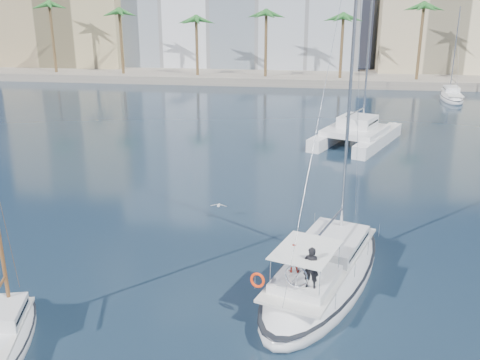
# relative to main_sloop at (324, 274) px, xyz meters

# --- Properties ---
(ground) EXTENTS (160.00, 160.00, 0.00)m
(ground) POSITION_rel_main_sloop_xyz_m (-3.33, 3.83, -0.54)
(ground) COLOR black
(ground) RESTS_ON ground
(quay) EXTENTS (120.00, 14.00, 1.20)m
(quay) POSITION_rel_main_sloop_xyz_m (-3.33, 64.83, 0.06)
(quay) COLOR gray
(quay) RESTS_ON ground
(building_tan_left) EXTENTS (22.00, 14.00, 22.00)m
(building_tan_left) POSITION_rel_main_sloop_xyz_m (-45.33, 72.83, 10.46)
(building_tan_left) COLOR tan
(building_tan_left) RESTS_ON ground
(building_beige) EXTENTS (20.00, 14.00, 20.00)m
(building_beige) POSITION_rel_main_sloop_xyz_m (18.67, 73.83, 9.46)
(building_beige) COLOR beige
(building_beige) RESTS_ON ground
(palm_left) EXTENTS (3.60, 3.60, 12.30)m
(palm_left) POSITION_rel_main_sloop_xyz_m (-37.33, 60.83, 9.74)
(palm_left) COLOR brown
(palm_left) RESTS_ON ground
(palm_centre) EXTENTS (3.60, 3.60, 12.30)m
(palm_centre) POSITION_rel_main_sloop_xyz_m (-3.33, 60.83, 9.74)
(palm_centre) COLOR brown
(palm_centre) RESTS_ON ground
(main_sloop) EXTENTS (7.38, 12.60, 17.82)m
(main_sloop) POSITION_rel_main_sloop_xyz_m (0.00, 0.00, 0.00)
(main_sloop) COLOR white
(main_sloop) RESTS_ON ground
(small_sloop) EXTENTS (3.61, 6.61, 9.07)m
(small_sloop) POSITION_rel_main_sloop_xyz_m (-11.89, -6.52, -0.17)
(small_sloop) COLOR white
(small_sloop) RESTS_ON ground
(catamaran) EXTENTS (8.93, 11.76, 15.56)m
(catamaran) POSITION_rel_main_sloop_xyz_m (2.96, 26.17, 0.57)
(catamaran) COLOR white
(catamaran) RESTS_ON ground
(seagull) EXTENTS (0.97, 0.42, 0.18)m
(seagull) POSITION_rel_main_sloop_xyz_m (-6.14, 6.84, 0.35)
(seagull) COLOR silver
(seagull) RESTS_ON ground
(moored_yacht_a) EXTENTS (3.37, 9.52, 11.90)m
(moored_yacht_a) POSITION_rel_main_sloop_xyz_m (16.67, 50.83, -0.54)
(moored_yacht_a) COLOR white
(moored_yacht_a) RESTS_ON ground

